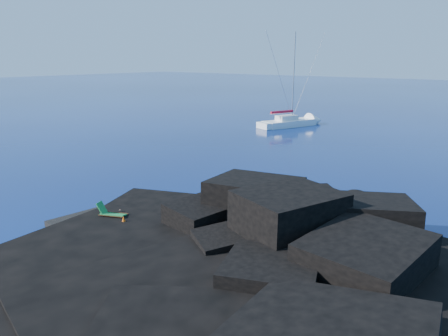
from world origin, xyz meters
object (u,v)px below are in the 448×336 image
object	(u,v)px
sailboat	(289,126)
marker_cone	(124,221)
deck_chair	(113,211)
sunbather	(114,211)

from	to	relation	value
sailboat	marker_cone	bearing A→B (deg)	-53.23
deck_chair	marker_cone	xyz separation A→B (m)	(1.24, -0.22, -0.29)
sailboat	marker_cone	xyz separation A→B (m)	(12.79, -41.27, 0.65)
deck_chair	sailboat	bearing A→B (deg)	80.75
deck_chair	marker_cone	world-z (taller)	deck_chair
deck_chair	sunbather	xyz separation A→B (m)	(-0.97, 0.76, -0.42)
deck_chair	sunbather	bearing A→B (deg)	117.01
sunbather	sailboat	bearing A→B (deg)	86.01
sailboat	deck_chair	world-z (taller)	sailboat
sailboat	marker_cone	world-z (taller)	sailboat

